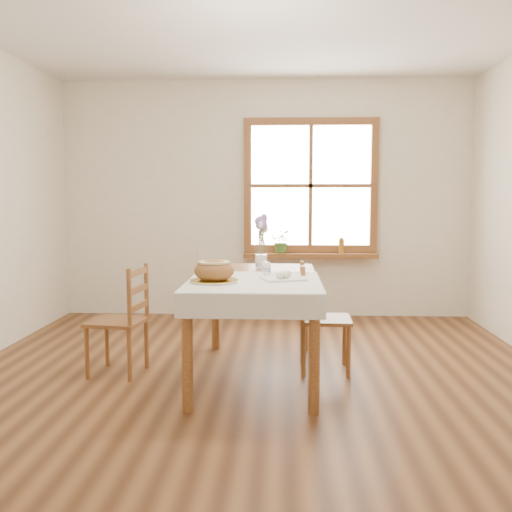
% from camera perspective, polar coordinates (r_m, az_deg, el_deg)
% --- Properties ---
extents(ground, '(5.00, 5.00, 0.00)m').
position_cam_1_polar(ground, '(4.07, -0.20, -13.14)').
color(ground, brown).
rests_on(ground, ground).
extents(room_walls, '(4.60, 5.10, 2.65)m').
position_cam_1_polar(room_walls, '(3.87, -0.21, 11.50)').
color(room_walls, white).
rests_on(room_walls, ground).
extents(window, '(1.46, 0.08, 1.46)m').
position_cam_1_polar(window, '(6.32, 5.48, 7.01)').
color(window, '#955E2E').
rests_on(window, ground).
extents(window_sill, '(1.46, 0.20, 0.05)m').
position_cam_1_polar(window_sill, '(6.28, 5.44, 0.07)').
color(window_sill, '#955E2E').
rests_on(window_sill, ground).
extents(dining_table, '(0.90, 1.60, 0.75)m').
position_cam_1_polar(dining_table, '(4.20, -0.00, -3.19)').
color(dining_table, '#955E2E').
rests_on(dining_table, ground).
extents(table_linen, '(0.91, 0.99, 0.01)m').
position_cam_1_polar(table_linen, '(3.89, -0.21, -2.59)').
color(table_linen, silver).
rests_on(table_linen, dining_table).
extents(chair_left, '(0.45, 0.44, 0.82)m').
position_cam_1_polar(chair_left, '(4.43, -13.74, -6.22)').
color(chair_left, '#955E2E').
rests_on(chair_left, ground).
extents(chair_right, '(0.41, 0.39, 0.83)m').
position_cam_1_polar(chair_right, '(4.40, 6.93, -6.15)').
color(chair_right, '#955E2E').
rests_on(chair_right, ground).
extents(bread_plate, '(0.35, 0.35, 0.02)m').
position_cam_1_polar(bread_plate, '(3.84, -4.20, -2.51)').
color(bread_plate, white).
rests_on(bread_plate, table_linen).
extents(bread_loaf, '(0.27, 0.27, 0.15)m').
position_cam_1_polar(bread_loaf, '(3.83, -4.21, -1.28)').
color(bread_loaf, brown).
rests_on(bread_loaf, bread_plate).
extents(egg_napkin, '(0.34, 0.31, 0.01)m').
position_cam_1_polar(egg_napkin, '(3.96, 2.74, -2.28)').
color(egg_napkin, silver).
rests_on(egg_napkin, table_linen).
extents(eggs, '(0.26, 0.25, 0.05)m').
position_cam_1_polar(eggs, '(3.96, 2.74, -1.85)').
color(eggs, silver).
rests_on(eggs, egg_napkin).
extents(salt_shaker, '(0.06, 0.06, 0.10)m').
position_cam_1_polar(salt_shaker, '(4.16, 1.14, -1.26)').
color(salt_shaker, white).
rests_on(salt_shaker, table_linen).
extents(pepper_shaker, '(0.05, 0.05, 0.09)m').
position_cam_1_polar(pepper_shaker, '(4.30, 0.89, -1.10)').
color(pepper_shaker, white).
rests_on(pepper_shaker, table_linen).
extents(flower_vase, '(0.10, 0.10, 0.11)m').
position_cam_1_polar(flower_vase, '(4.61, 0.52, -0.63)').
color(flower_vase, white).
rests_on(flower_vase, dining_table).
extents(lavender_bouquet, '(0.17, 0.17, 0.32)m').
position_cam_1_polar(lavender_bouquet, '(4.59, 0.52, 2.06)').
color(lavender_bouquet, '#74579A').
rests_on(lavender_bouquet, flower_vase).
extents(potted_plant, '(0.28, 0.29, 0.20)m').
position_cam_1_polar(potted_plant, '(6.27, 2.59, 1.21)').
color(potted_plant, '#41742E').
rests_on(potted_plant, window_sill).
extents(amber_bottle, '(0.07, 0.07, 0.17)m').
position_cam_1_polar(amber_bottle, '(6.30, 8.54, 1.07)').
color(amber_bottle, '#A0691D').
rests_on(amber_bottle, window_sill).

